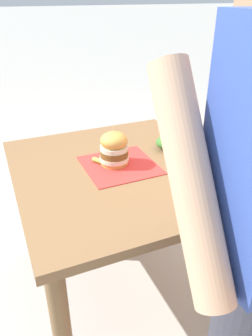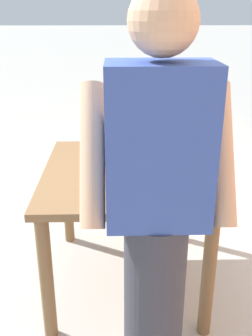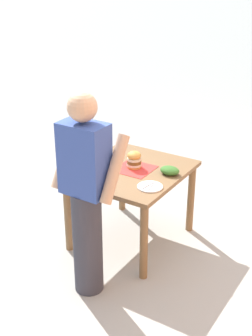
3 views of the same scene
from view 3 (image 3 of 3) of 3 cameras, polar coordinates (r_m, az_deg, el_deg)
The scene contains 8 objects.
ground_plane at distance 4.68m, azimuth 0.66°, elevation -8.61°, with size 80.00×80.00×0.00m, color #ADAAA3.
patio_table at distance 4.37m, azimuth 0.70°, elevation -1.58°, with size 0.93×1.04×0.76m.
serving_paper at distance 4.32m, azimuth 1.07°, elevation -0.09°, with size 0.33×0.33×0.00m, color red.
sandwich at distance 4.31m, azimuth 1.02°, elevation 1.04°, with size 0.14×0.14×0.20m.
pickle_spear at distance 4.40m, azimuth 0.48°, elevation 0.56°, with size 0.02×0.02×0.07m, color #8EA83D.
side_plate_with_forks at distance 3.98m, azimuth 2.95°, elevation -2.28°, with size 0.22×0.22×0.02m.
side_salad at distance 4.22m, azimuth 5.35°, elevation -0.30°, with size 0.18×0.14×0.07m, color #386B28.
diner_across_table at distance 3.60m, azimuth -4.89°, elevation -3.20°, with size 0.55×0.35×1.69m.
Camera 3 is at (-2.06, 3.35, 2.55)m, focal length 50.00 mm.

